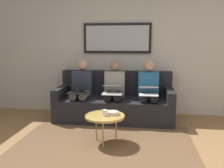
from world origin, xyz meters
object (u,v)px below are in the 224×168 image
object	(u,v)px
framed_mirror	(117,38)
couch	(115,103)
laptop_black	(78,89)
bowl	(113,113)
person_right	(82,87)
laptop_white	(149,91)
person_middle	(114,88)
cup	(105,113)
laptop_silver	(113,90)
person_left	(148,89)
coffee_table	(105,116)

from	to	relation	value
framed_mirror	couch	bearing A→B (deg)	90.00
couch	laptop_black	xyz separation A→B (m)	(0.64, 0.32, 0.32)
bowl	person_right	distance (m)	1.33
laptop_black	framed_mirror	bearing A→B (deg)	-132.27
bowl	laptop_white	world-z (taller)	laptop_white
laptop_black	person_middle	bearing A→B (deg)	-158.88
cup	laptop_white	xyz separation A→B (m)	(-0.64, -0.92, 0.16)
person_middle	laptop_white	bearing A→B (deg)	159.16
bowl	laptop_silver	xyz separation A→B (m)	(0.11, -0.84, 0.19)
framed_mirror	cup	bearing A→B (deg)	90.11
bowl	person_middle	size ratio (longest dim) A/B	0.15
cup	laptop_white	size ratio (longest dim) A/B	0.27
couch	person_left	xyz separation A→B (m)	(-0.64, 0.07, 0.30)
coffee_table	person_right	world-z (taller)	person_right
cup	laptop_silver	distance (m)	0.94
cup	person_left	distance (m)	1.33
person_left	bowl	bearing A→B (deg)	63.90
coffee_table	person_left	distance (m)	1.33
couch	laptop_silver	world-z (taller)	couch
couch	person_right	xyz separation A→B (m)	(0.64, 0.07, 0.30)
laptop_white	person_left	bearing A→B (deg)	-90.00
coffee_table	person_middle	bearing A→B (deg)	-89.82
couch	person_middle	distance (m)	0.31
framed_mirror	laptop_black	world-z (taller)	framed_mirror
person_right	cup	bearing A→B (deg)	118.97
person_right	laptop_black	bearing A→B (deg)	90.00
person_left	laptop_silver	bearing A→B (deg)	20.68
coffee_table	couch	bearing A→B (deg)	-89.83
person_left	laptop_black	xyz separation A→B (m)	(1.28, 0.25, 0.02)
framed_mirror	person_middle	world-z (taller)	framed_mirror
coffee_table	bowl	bearing A→B (deg)	-148.51
framed_mirror	person_left	distance (m)	1.23
laptop_white	person_right	size ratio (longest dim) A/B	0.29
cup	bowl	size ratio (longest dim) A/B	0.53
laptop_white	laptop_black	bearing A→B (deg)	0.16
cup	bowl	world-z (taller)	cup
framed_mirror	bowl	world-z (taller)	framed_mirror
cup	laptop_silver	world-z (taller)	laptop_silver
couch	bowl	bearing A→B (deg)	95.37
person_right	laptop_black	world-z (taller)	person_right
bowl	person_right	size ratio (longest dim) A/B	0.15
cup	laptop_white	bearing A→B (deg)	-124.74
bowl	laptop_black	world-z (taller)	laptop_black
person_right	laptop_black	xyz separation A→B (m)	(-0.00, 0.25, 0.02)
couch	person_right	world-z (taller)	person_right
laptop_white	laptop_black	size ratio (longest dim) A/B	0.96
person_middle	laptop_black	size ratio (longest dim) A/B	3.30
couch	framed_mirror	size ratio (longest dim) A/B	1.61
laptop_silver	person_left	bearing A→B (deg)	-159.32
laptop_silver	person_right	distance (m)	0.68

